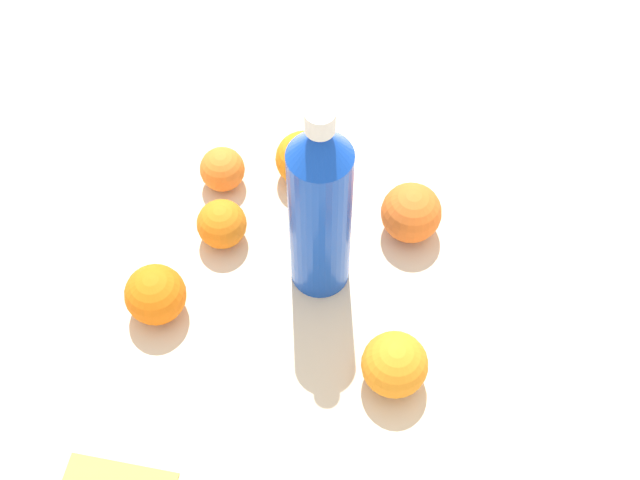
% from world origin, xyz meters
% --- Properties ---
extents(ground_plane, '(2.40, 2.40, 0.00)m').
position_xyz_m(ground_plane, '(0.00, 0.00, 0.00)').
color(ground_plane, beige).
extents(water_bottle, '(0.08, 0.08, 0.32)m').
position_xyz_m(water_bottle, '(0.02, 0.03, 0.15)').
color(water_bottle, blue).
rests_on(water_bottle, ground_plane).
extents(orange_0, '(0.07, 0.07, 0.07)m').
position_xyz_m(orange_0, '(-0.12, 0.05, 0.03)').
color(orange_0, orange).
rests_on(orange_0, ground_plane).
extents(orange_1, '(0.08, 0.08, 0.08)m').
position_xyz_m(orange_1, '(0.14, -0.10, 0.04)').
color(orange_1, orange).
rests_on(orange_1, ground_plane).
extents(orange_2, '(0.08, 0.08, 0.08)m').
position_xyz_m(orange_2, '(-0.17, -0.08, 0.04)').
color(orange_2, orange).
rests_on(orange_2, ground_plane).
extents(orange_3, '(0.08, 0.08, 0.08)m').
position_xyz_m(orange_3, '(0.12, 0.12, 0.04)').
color(orange_3, orange).
rests_on(orange_3, ground_plane).
extents(orange_4, '(0.06, 0.06, 0.06)m').
position_xyz_m(orange_4, '(-0.15, 0.14, 0.03)').
color(orange_4, orange).
rests_on(orange_4, ground_plane).
extents(orange_5, '(0.08, 0.08, 0.08)m').
position_xyz_m(orange_5, '(-0.04, 0.18, 0.04)').
color(orange_5, orange).
rests_on(orange_5, ground_plane).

